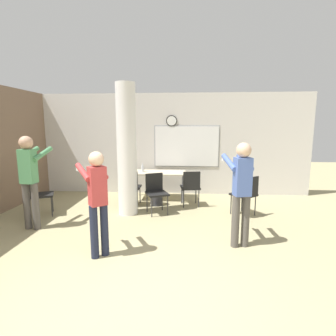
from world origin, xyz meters
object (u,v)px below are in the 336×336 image
person_watching_back (30,175)px  person_playing_side (241,186)px  folding_table (157,174)px  chair_table_front (156,190)px  chair_table_left (131,185)px  bottle_on_table (143,168)px  person_playing_front (97,196)px  chair_table_right (191,186)px  chair_mid_room (246,193)px  chair_by_left_wall (38,192)px

person_watching_back → person_playing_side: (3.74, -0.46, -0.04)m
folding_table → chair_table_front: bearing=-84.9°
chair_table_left → person_watching_back: (-1.54, -1.50, 0.51)m
bottle_on_table → person_playing_front: (-0.13, -3.12, 0.11)m
bottle_on_table → person_watching_back: size_ratio=0.13×
chair_table_right → chair_table_front: size_ratio=1.00×
folding_table → chair_mid_room: chair_mid_room is taller
folding_table → chair_table_right: (0.87, -0.59, -0.16)m
bottle_on_table → chair_by_left_wall: 2.51m
chair_table_right → person_watching_back: size_ratio=0.50×
folding_table → bottle_on_table: 0.41m
chair_table_right → person_playing_side: person_playing_side is taller
bottle_on_table → person_watching_back: bearing=-128.4°
person_playing_front → person_playing_side: bearing=13.0°
chair_table_right → chair_table_left: (-1.43, -0.08, 0.00)m
chair_table_front → person_playing_side: person_playing_side is taller
chair_table_front → person_watching_back: 2.50m
bottle_on_table → chair_mid_room: size_ratio=0.26×
chair_table_front → chair_table_left: bearing=147.2°
chair_table_right → chair_by_left_wall: 3.37m
chair_by_left_wall → folding_table: bearing=31.7°
chair_by_left_wall → bottle_on_table: bearing=36.5°
chair_table_front → chair_by_left_wall: (-2.49, -0.37, 0.00)m
chair_mid_room → chair_table_front: 1.95m
chair_table_front → person_playing_front: (-0.61, -2.02, 0.41)m
folding_table → bottle_on_table: bearing=179.7°
chair_table_left → person_playing_side: (2.19, -1.95, 0.47)m
chair_table_right → person_playing_side: bearing=-69.5°
chair_mid_room → chair_table_right: bearing=153.9°
folding_table → chair_table_left: bearing=-130.0°
chair_mid_room → person_playing_front: bearing=-142.7°
person_watching_back → chair_by_left_wall: bearing=112.1°
chair_by_left_wall → person_playing_side: (4.02, -1.15, 0.47)m
person_playing_side → chair_table_front: bearing=135.1°
folding_table → person_playing_side: 3.10m
bottle_on_table → person_playing_side: person_playing_side is taller
folding_table → person_watching_back: size_ratio=0.84×
chair_mid_room → chair_by_left_wall: same height
bottle_on_table → person_watching_back: person_watching_back is taller
person_playing_side → folding_table: bearing=121.8°
chair_table_right → person_playing_front: bearing=-118.7°
chair_by_left_wall → person_playing_side: person_playing_side is taller
chair_table_right → person_playing_front: (-1.38, -2.53, 0.41)m
chair_mid_room → chair_by_left_wall: size_ratio=1.00×
chair_table_front → person_playing_side: bearing=-44.9°
bottle_on_table → chair_by_left_wall: bottle_on_table is taller
folding_table → bottle_on_table: (-0.39, 0.00, 0.14)m
bottle_on_table → person_playing_front: size_ratio=0.15×
chair_table_right → person_watching_back: person_watching_back is taller
chair_mid_room → chair_table_front: bearing=178.1°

